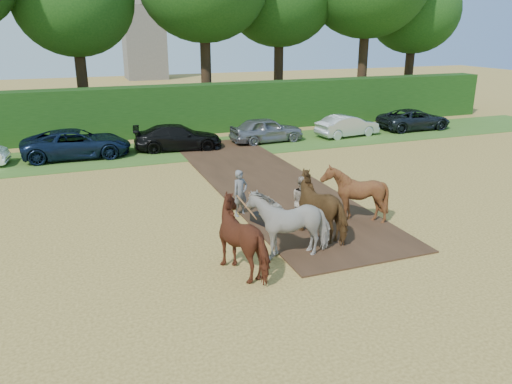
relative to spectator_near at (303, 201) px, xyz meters
name	(u,v)px	position (x,y,z in m)	size (l,w,h in m)	color
ground	(303,252)	(-0.86, -1.84, -0.88)	(120.00, 120.00, 0.00)	gold
earth_strip	(263,181)	(0.64, 5.16, -0.86)	(4.50, 17.00, 0.05)	#472D1C
grass_verge	(191,149)	(-0.86, 12.16, -0.87)	(50.00, 5.00, 0.03)	#38601E
hedgerow	(173,110)	(-0.86, 16.66, 0.62)	(46.00, 1.60, 3.00)	#14380F
spectator_near	(303,201)	(0.00, 0.00, 0.00)	(0.86, 0.67, 1.77)	#B7A690
plough_team	(305,213)	(-0.51, -1.24, 0.11)	(6.63, 5.66, 1.99)	#5E2917
parked_cars	(188,137)	(-0.96, 12.35, -0.19)	(35.61, 2.77, 1.47)	#BABCC2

